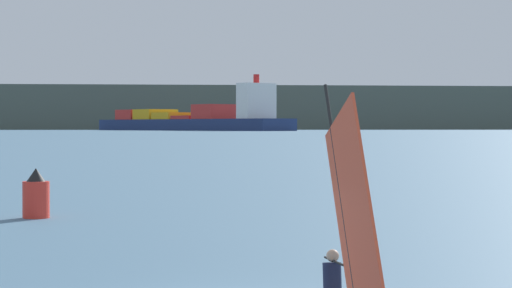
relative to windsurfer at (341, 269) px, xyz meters
name	(u,v)px	position (x,y,z in m)	size (l,w,h in m)	color
windsurfer	(341,269)	(0.00, 0.00, 0.00)	(1.09, 4.52, 4.41)	orange
cargo_ship	(191,120)	(8.56, 729.93, 6.74)	(142.40, 185.90, 38.23)	navy
distant_headland	(271,111)	(103.04, 1106.59, 18.95)	(1317.35, 430.63, 40.03)	#4C564C
channel_buoy	(36,196)	(-7.95, 21.71, -0.24)	(1.00, 1.00, 1.87)	red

